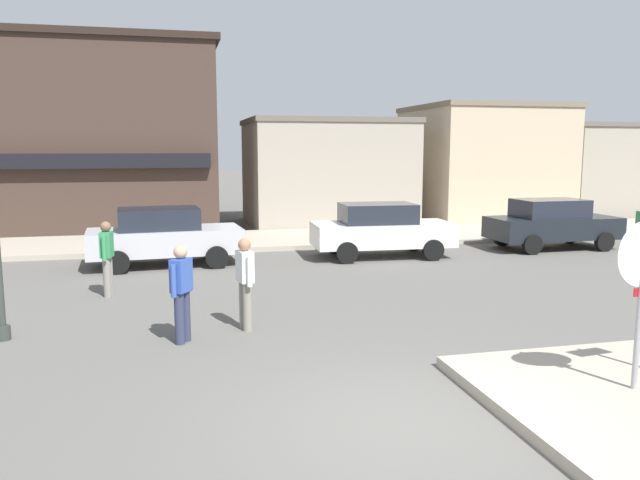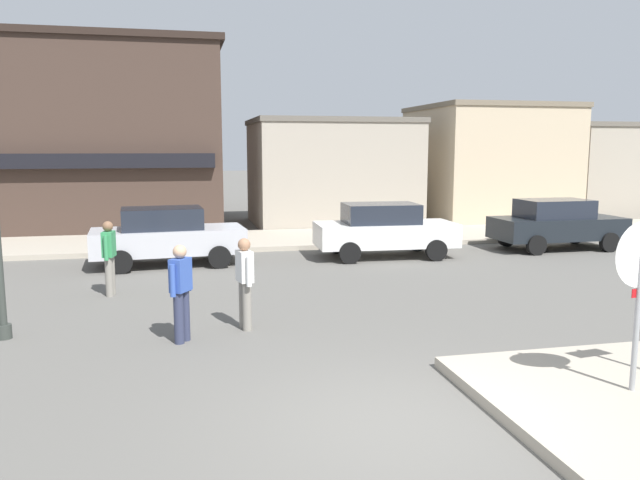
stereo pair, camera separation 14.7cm
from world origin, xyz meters
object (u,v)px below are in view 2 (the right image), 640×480
(parked_car_nearest, at_px, (167,235))
(pedestrian_crossing_far, at_px, (245,281))
(parked_car_second, at_px, (384,229))
(stop_sign, at_px, (640,283))
(pedestrian_crossing_near, at_px, (181,290))
(pedestrian_kerb_side, at_px, (109,256))
(parked_car_third, at_px, (556,223))

(parked_car_nearest, height_order, pedestrian_crossing_far, pedestrian_crossing_far)
(parked_car_nearest, distance_m, parked_car_second, 6.10)
(parked_car_nearest, bearing_deg, stop_sign, -61.38)
(parked_car_nearest, bearing_deg, pedestrian_crossing_near, -87.14)
(pedestrian_crossing_near, xyz_separation_m, pedestrian_kerb_side, (-1.48, 3.65, 0.00))
(pedestrian_crossing_near, distance_m, pedestrian_crossing_far, 1.19)
(parked_car_second, distance_m, parked_car_third, 5.69)
(stop_sign, height_order, parked_car_nearest, stop_sign)
(stop_sign, distance_m, parked_car_nearest, 12.18)
(parked_car_third, distance_m, pedestrian_crossing_near, 13.45)
(parked_car_nearest, distance_m, pedestrian_crossing_near, 6.98)
(parked_car_second, distance_m, pedestrian_kerb_side, 7.93)
(pedestrian_kerb_side, bearing_deg, pedestrian_crossing_near, -67.86)
(parked_car_second, height_order, pedestrian_kerb_side, pedestrian_kerb_side)
(pedestrian_crossing_far, distance_m, pedestrian_kerb_side, 4.06)
(parked_car_second, relative_size, pedestrian_crossing_near, 2.53)
(parked_car_second, height_order, pedestrian_crossing_far, pedestrian_crossing_far)
(parked_car_nearest, xyz_separation_m, parked_car_second, (6.10, -0.08, 0.00))
(parked_car_second, bearing_deg, parked_car_nearest, 179.23)
(parked_car_nearest, height_order, parked_car_third, same)
(stop_sign, distance_m, parked_car_third, 12.33)
(stop_sign, xyz_separation_m, parked_car_third, (5.97, 10.77, -0.71))
(parked_car_nearest, height_order, parked_car_second, same)
(stop_sign, height_order, pedestrian_crossing_near, stop_sign)
(parked_car_second, bearing_deg, parked_car_third, 1.81)
(parked_car_second, bearing_deg, stop_sign, -91.51)
(stop_sign, relative_size, pedestrian_kerb_side, 1.43)
(parked_car_nearest, relative_size, pedestrian_crossing_far, 2.56)
(pedestrian_kerb_side, bearing_deg, parked_car_third, 14.82)
(pedestrian_crossing_far, relative_size, pedestrian_kerb_side, 1.00)
(parked_car_second, distance_m, pedestrian_crossing_far, 7.91)
(pedestrian_kerb_side, bearing_deg, pedestrian_crossing_far, -50.76)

